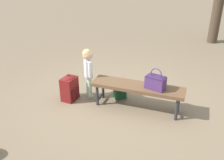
{
  "coord_description": "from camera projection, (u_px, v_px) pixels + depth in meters",
  "views": [
    {
      "loc": [
        -1.98,
        3.52,
        2.32
      ],
      "look_at": [
        0.05,
        0.1,
        0.45
      ],
      "focal_mm": 39.28,
      "sensor_mm": 36.0,
      "label": 1
    }
  ],
  "objects": [
    {
      "name": "ground_plane",
      "position": [
        117.0,
        100.0,
        4.64
      ],
      "size": [
        40.0,
        40.0,
        0.0
      ],
      "primitive_type": "plane",
      "color": "#7F6B51",
      "rests_on": "ground"
    },
    {
      "name": "park_bench",
      "position": [
        137.0,
        88.0,
        4.22
      ],
      "size": [
        1.65,
        0.69,
        0.45
      ],
      "color": "brown",
      "rests_on": "ground"
    },
    {
      "name": "handbag",
      "position": [
        156.0,
        82.0,
        4.03
      ],
      "size": [
        0.34,
        0.21,
        0.37
      ],
      "color": "#4C2D66",
      "rests_on": "park_bench"
    },
    {
      "name": "child_standing",
      "position": [
        88.0,
        66.0,
        4.5
      ],
      "size": [
        0.22,
        0.19,
        0.96
      ],
      "color": "#B2D8B2",
      "rests_on": "ground"
    },
    {
      "name": "backpack_large",
      "position": [
        69.0,
        87.0,
        4.56
      ],
      "size": [
        0.29,
        0.33,
        0.52
      ],
      "color": "maroon",
      "rests_on": "ground"
    },
    {
      "name": "backpack_small",
      "position": [
        120.0,
        89.0,
        4.64
      ],
      "size": [
        0.27,
        0.27,
        0.37
      ],
      "color": "#1E4C2D",
      "rests_on": "ground"
    }
  ]
}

